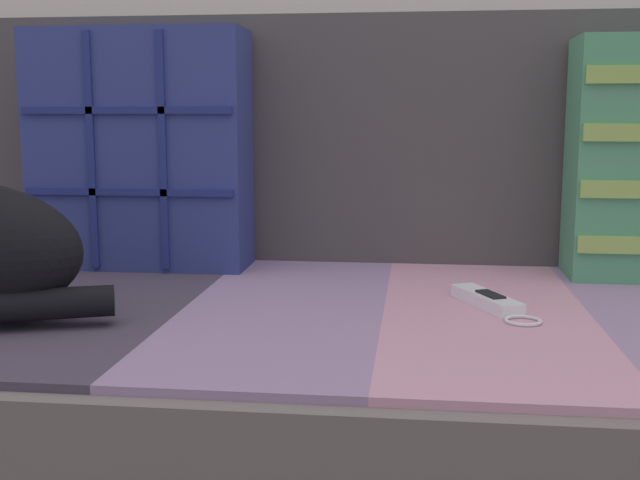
# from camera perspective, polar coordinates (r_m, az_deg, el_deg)

# --- Properties ---
(couch) EXTENTS (1.78, 0.88, 0.36)m
(couch) POSITION_cam_1_polar(r_m,az_deg,el_deg) (1.23, 4.56, -12.67)
(couch) COLOR #3D3838
(couch) RESTS_ON ground_plane
(sofa_backrest) EXTENTS (1.74, 0.14, 0.44)m
(sofa_backrest) POSITION_cam_1_polar(r_m,az_deg,el_deg) (1.51, 5.36, 7.14)
(sofa_backrest) COLOR #474242
(sofa_backrest) RESTS_ON couch
(throw_pillow_quilted) EXTENTS (0.38, 0.14, 0.41)m
(throw_pillow_quilted) POSITION_cam_1_polar(r_m,az_deg,el_deg) (1.45, -12.65, 6.28)
(throw_pillow_quilted) COLOR navy
(throw_pillow_quilted) RESTS_ON couch
(game_remote_far) EXTENTS (0.12, 0.19, 0.02)m
(game_remote_far) POSITION_cam_1_polar(r_m,az_deg,el_deg) (1.15, 11.93, -4.28)
(game_remote_far) COLOR white
(game_remote_far) RESTS_ON couch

